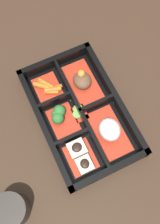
{
  "coord_description": "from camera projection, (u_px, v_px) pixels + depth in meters",
  "views": [
    {
      "loc": [
        0.21,
        -0.1,
        0.65
      ],
      "look_at": [
        0.0,
        0.0,
        0.03
      ],
      "focal_mm": 42.0,
      "sensor_mm": 36.0,
      "label": 1
    }
  ],
  "objects": [
    {
      "name": "tea_cup",
      "position": [
        11.0,
        210.0,
        0.58
      ],
      "size": [
        0.08,
        0.08,
        0.06
      ],
      "color": "#2D2823",
      "rests_on": "ground_plane"
    },
    {
      "name": "bowl_stew",
      "position": [
        82.0,
        81.0,
        0.7
      ],
      "size": [
        0.13,
        0.07,
        0.05
      ],
      "color": "#B22D19",
      "rests_on": "bento_base"
    },
    {
      "name": "bowl_rice",
      "position": [
        109.0,
        130.0,
        0.64
      ],
      "size": [
        0.13,
        0.07,
        0.05
      ],
      "color": "#B22D19",
      "rests_on": "bento_base"
    },
    {
      "name": "bento_base",
      "position": [
        80.0,
        115.0,
        0.68
      ],
      "size": [
        0.34,
        0.21,
        0.01
      ],
      "color": "black",
      "rests_on": "ground_plane"
    },
    {
      "name": "bowl_pickles",
      "position": [
        78.0,
        113.0,
        0.67
      ],
      "size": [
        0.04,
        0.04,
        0.01
      ],
      "color": "#B22D19",
      "rests_on": "bento_base"
    },
    {
      "name": "ground_plane",
      "position": [
        80.0,
        115.0,
        0.69
      ],
      "size": [
        3.0,
        3.0,
        0.0
      ],
      "primitive_type": "plane",
      "color": "#382619"
    },
    {
      "name": "bowl_greens",
      "position": [
        60.0,
        116.0,
        0.66
      ],
      "size": [
        0.09,
        0.07,
        0.04
      ],
      "color": "#B22D19",
      "rests_on": "bento_base"
    },
    {
      "name": "bowl_tofu",
      "position": [
        81.0,
        156.0,
        0.63
      ],
      "size": [
        0.08,
        0.07,
        0.03
      ],
      "color": "#B22D19",
      "rests_on": "bento_base"
    },
    {
      "name": "bento_rim",
      "position": [
        79.0,
        113.0,
        0.67
      ],
      "size": [
        0.34,
        0.21,
        0.04
      ],
      "color": "black",
      "rests_on": "ground_plane"
    },
    {
      "name": "bowl_carrots",
      "position": [
        48.0,
        88.0,
        0.7
      ],
      "size": [
        0.08,
        0.07,
        0.02
      ],
      "color": "#B22D19",
      "rests_on": "bento_base"
    }
  ]
}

